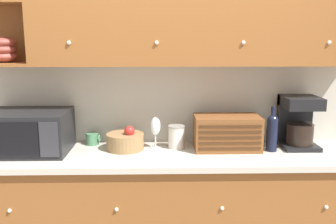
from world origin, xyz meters
The scene contains 12 objects.
wall_back centered at (0.00, 0.03, 1.30)m, with size 5.13×0.06×2.60m.
counter_unit centered at (0.00, -0.30, 0.46)m, with size 2.75×0.63×0.92m.
backsplash_panel centered at (0.00, -0.01, 1.22)m, with size 2.73×0.01×0.61m.
upper_cabinets centered at (0.17, -0.16, 1.97)m, with size 2.73×0.35×0.89m.
microwave centered at (-0.98, -0.27, 1.07)m, with size 0.56×0.43×0.29m.
mug centered at (-0.57, -0.10, 0.96)m, with size 0.10×0.09×0.09m.
fruit_basket centered at (-0.31, -0.22, 0.98)m, with size 0.27×0.27×0.18m.
wine_glass centered at (-0.09, -0.19, 1.08)m, with size 0.08×0.08×0.23m.
storage_canister centered at (0.06, -0.20, 1.01)m, with size 0.12×0.12×0.17m.
bread_box centered at (0.43, -0.23, 1.04)m, with size 0.47×0.27×0.25m.
wine_bottle centered at (0.74, -0.29, 1.07)m, with size 0.08×0.08×0.33m.
coffee_maker centered at (0.96, -0.17, 1.11)m, with size 0.26×0.28×0.38m.
Camera 1 is at (-0.06, -2.84, 1.72)m, focal length 40.00 mm.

